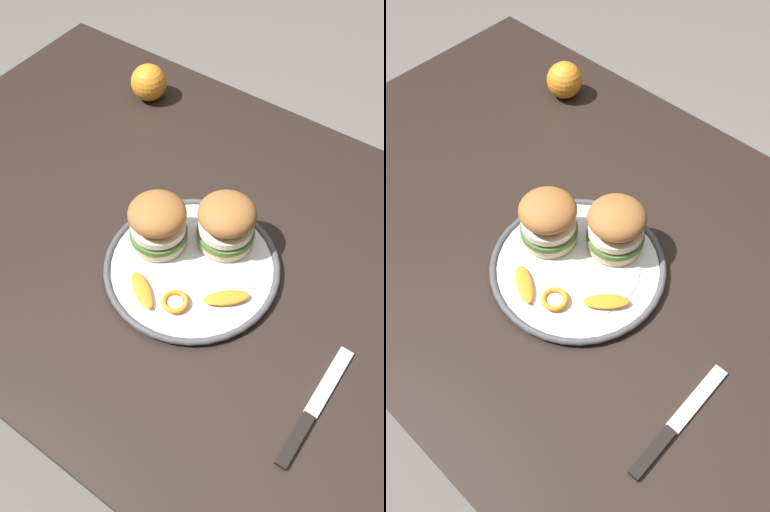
% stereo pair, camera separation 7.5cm
% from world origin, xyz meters
% --- Properties ---
extents(ground_plane, '(8.00, 8.00, 0.00)m').
position_xyz_m(ground_plane, '(0.00, 0.00, 0.00)').
color(ground_plane, slate).
extents(dining_table, '(1.37, 0.87, 0.78)m').
position_xyz_m(dining_table, '(0.00, 0.00, 0.67)').
color(dining_table, black).
rests_on(dining_table, ground).
extents(dinner_plate, '(0.31, 0.31, 0.02)m').
position_xyz_m(dinner_plate, '(0.03, -0.05, 0.78)').
color(dinner_plate, white).
rests_on(dinner_plate, dining_table).
extents(sandwich_half_left, '(0.14, 0.14, 0.10)m').
position_xyz_m(sandwich_half_left, '(-0.05, -0.04, 0.84)').
color(sandwich_half_left, beige).
rests_on(sandwich_half_left, dinner_plate).
extents(sandwich_half_right, '(0.15, 0.15, 0.10)m').
position_xyz_m(sandwich_half_right, '(0.05, 0.03, 0.84)').
color(sandwich_half_right, beige).
rests_on(sandwich_half_right, dinner_plate).
extents(orange_peel_curled, '(0.06, 0.06, 0.01)m').
position_xyz_m(orange_peel_curled, '(0.05, -0.13, 0.80)').
color(orange_peel_curled, orange).
rests_on(orange_peel_curled, dinner_plate).
extents(orange_peel_strip_long, '(0.08, 0.07, 0.01)m').
position_xyz_m(orange_peel_strip_long, '(-0.01, -0.15, 0.80)').
color(orange_peel_strip_long, orange).
rests_on(orange_peel_strip_long, dinner_plate).
extents(orange_peel_strip_short, '(0.08, 0.07, 0.01)m').
position_xyz_m(orange_peel_strip_short, '(0.12, -0.08, 0.80)').
color(orange_peel_strip_short, orange).
rests_on(orange_peel_strip_short, dinner_plate).
extents(whole_orange, '(0.08, 0.08, 0.08)m').
position_xyz_m(whole_orange, '(-0.34, 0.29, 0.82)').
color(whole_orange, orange).
rests_on(whole_orange, dining_table).
extents(table_knife, '(0.02, 0.22, 0.01)m').
position_xyz_m(table_knife, '(0.32, -0.17, 0.78)').
color(table_knife, silver).
rests_on(table_knife, dining_table).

